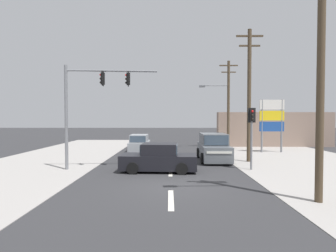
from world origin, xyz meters
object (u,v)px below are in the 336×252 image
utility_pole_background_right (227,101)px  traffic_signal_mast (89,98)px  utility_pole_foreground_right (318,44)px  shopping_plaza_sign (272,118)px  utility_pole_midground_right (249,93)px  suv_oncoming_mid (213,148)px  hatchback_receding_far (139,144)px  pedestal_signal_right_kerb (252,128)px  sedan_oncoming_near (159,159)px

utility_pole_background_right → traffic_signal_mast: size_ratio=1.43×
utility_pole_foreground_right → shopping_plaza_sign: utility_pole_foreground_right is taller
utility_pole_foreground_right → utility_pole_midground_right: size_ratio=1.16×
suv_oncoming_mid → hatchback_receding_far: suv_oncoming_mid is taller
utility_pole_background_right → hatchback_receding_far: utility_pole_background_right is taller
utility_pole_midground_right → pedestal_signal_right_kerb: size_ratio=2.51×
shopping_plaza_sign → utility_pole_background_right: bearing=134.6°
traffic_signal_mast → hatchback_receding_far: (1.96, 8.17, -3.44)m
traffic_signal_mast → pedestal_signal_right_kerb: traffic_signal_mast is taller
shopping_plaza_sign → sedan_oncoming_near: bearing=-139.4°
utility_pole_foreground_right → suv_oncoming_mid: bearing=102.3°
utility_pole_foreground_right → hatchback_receding_far: utility_pole_foreground_right is taller
utility_pole_midground_right → sedan_oncoming_near: utility_pole_midground_right is taller
traffic_signal_mast → sedan_oncoming_near: (4.02, -0.49, -3.44)m
shopping_plaza_sign → hatchback_receding_far: shopping_plaza_sign is taller
sedan_oncoming_near → utility_pole_foreground_right: bearing=-43.4°
utility_pole_midground_right → suv_oncoming_mid: (-2.29, 0.63, -3.82)m
utility_pole_foreground_right → sedan_oncoming_near: (-5.72, 5.42, -4.83)m
hatchback_receding_far → pedestal_signal_right_kerb: bearing=-48.3°
utility_pole_background_right → suv_oncoming_mid: utility_pole_background_right is taller
utility_pole_foreground_right → utility_pole_midground_right: (0.27, 8.61, -0.83)m
utility_pole_foreground_right → sedan_oncoming_near: bearing=136.6°
traffic_signal_mast → sedan_oncoming_near: traffic_signal_mast is taller
utility_pole_foreground_right → pedestal_signal_right_kerb: size_ratio=2.90×
pedestal_signal_right_kerb → utility_pole_midground_right: bearing=76.1°
traffic_signal_mast → utility_pole_background_right: bearing=46.5°
shopping_plaza_sign → utility_pole_foreground_right: bearing=-105.5°
utility_pole_background_right → suv_oncoming_mid: (-2.58, -7.52, -3.77)m
sedan_oncoming_near → suv_oncoming_mid: bearing=46.0°
traffic_signal_mast → sedan_oncoming_near: 5.32m
pedestal_signal_right_kerb → shopping_plaza_sign: size_ratio=0.77×
pedestal_signal_right_kerb → sedan_oncoming_near: pedestal_signal_right_kerb is taller
pedestal_signal_right_kerb → suv_oncoming_mid: 4.09m
utility_pole_foreground_right → pedestal_signal_right_kerb: utility_pole_foreground_right is taller
utility_pole_background_right → utility_pole_foreground_right: bearing=-91.9°
shopping_plaza_sign → hatchback_receding_far: 11.76m
utility_pole_background_right → utility_pole_midground_right: bearing=-92.0°
hatchback_receding_far → sedan_oncoming_near: bearing=-76.6°
utility_pole_background_right → sedan_oncoming_near: utility_pole_background_right is taller
pedestal_signal_right_kerb → suv_oncoming_mid: (-1.60, 3.44, -1.53)m
utility_pole_foreground_right → utility_pole_midground_right: bearing=88.2°
pedestal_signal_right_kerb → traffic_signal_mast: bearing=179.4°
traffic_signal_mast → shopping_plaza_sign: 15.54m
utility_pole_foreground_right → utility_pole_background_right: size_ratio=1.20×
utility_pole_foreground_right → pedestal_signal_right_kerb: 6.60m
utility_pole_foreground_right → suv_oncoming_mid: 10.54m
utility_pole_midground_right → hatchback_receding_far: bearing=145.8°
traffic_signal_mast → shopping_plaza_sign: (13.48, 7.63, -1.16)m
shopping_plaza_sign → sedan_oncoming_near: (-9.46, -8.12, -2.28)m
utility_pole_midground_right → utility_pole_background_right: utility_pole_midground_right is taller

